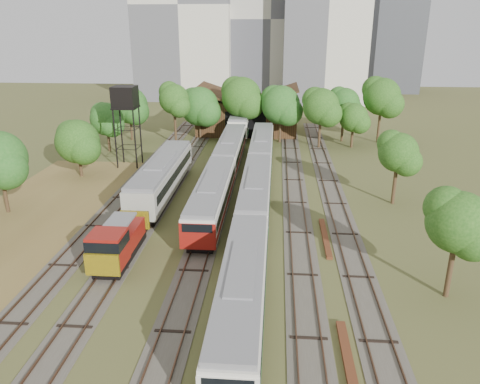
# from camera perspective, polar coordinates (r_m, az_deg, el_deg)

# --- Properties ---
(ground) EXTENTS (240.00, 240.00, 0.00)m
(ground) POSITION_cam_1_polar(r_m,az_deg,el_deg) (26.44, -5.21, -20.99)
(ground) COLOR #475123
(ground) RESTS_ON ground
(tracks) EXTENTS (24.60, 80.00, 0.19)m
(tracks) POSITION_cam_1_polar(r_m,az_deg,el_deg) (48.07, -1.15, -1.08)
(tracks) COLOR #4C473D
(tracks) RESTS_ON ground
(railcar_red_set) EXTENTS (2.85, 34.58, 3.52)m
(railcar_red_set) POSITION_cam_1_polar(r_m,az_deg,el_deg) (52.00, -2.13, 2.69)
(railcar_red_set) COLOR black
(railcar_red_set) RESTS_ON ground
(railcar_green_set) EXTENTS (2.80, 52.08, 3.46)m
(railcar_green_set) POSITION_cam_1_polar(r_m,az_deg,el_deg) (44.84, 1.91, -0.22)
(railcar_green_set) COLOR black
(railcar_green_set) RESTS_ON ground
(railcar_rear) EXTENTS (3.00, 16.08, 3.71)m
(railcar_rear) POSITION_cam_1_polar(r_m,az_deg,el_deg) (78.31, 0.14, 8.67)
(railcar_rear) COLOR black
(railcar_rear) RESTS_ON ground
(shunter_locomotive) EXTENTS (2.50, 8.10, 3.28)m
(shunter_locomotive) POSITION_cam_1_polar(r_m,az_deg,el_deg) (36.75, -14.80, -6.12)
(shunter_locomotive) COLOR black
(shunter_locomotive) RESTS_ON ground
(old_grey_coach) EXTENTS (3.08, 18.00, 3.82)m
(old_grey_coach) POSITION_cam_1_polar(r_m,az_deg,el_deg) (49.74, -9.47, 1.88)
(old_grey_coach) COLOR black
(old_grey_coach) RESTS_ON ground
(water_tower) EXTENTS (2.90, 2.90, 10.04)m
(water_tower) POSITION_cam_1_polar(r_m,az_deg,el_deg) (59.93, -13.84, 10.92)
(water_tower) COLOR black
(water_tower) RESTS_ON ground
(rail_pile_near) EXTENTS (0.53, 7.99, 0.27)m
(rail_pile_near) POSITION_cam_1_polar(r_m,az_deg,el_deg) (26.96, 13.23, -20.22)
(rail_pile_near) COLOR brown
(rail_pile_near) RESTS_ON ground
(rail_pile_far) EXTENTS (0.47, 7.55, 0.25)m
(rail_pile_far) POSITION_cam_1_polar(r_m,az_deg,el_deg) (40.51, 10.34, -5.47)
(rail_pile_far) COLOR brown
(rail_pile_far) RESTS_ON ground
(maintenance_shed) EXTENTS (16.45, 11.55, 7.58)m
(maintenance_shed) POSITION_cam_1_polar(r_m,az_deg,el_deg) (79.08, 0.94, 9.49)
(maintenance_shed) COLOR #362113
(maintenance_shed) RESTS_ON ground
(tree_band_far) EXTENTS (43.46, 10.66, 9.72)m
(tree_band_far) POSITION_cam_1_polar(r_m,az_deg,el_deg) (71.68, 1.79, 10.85)
(tree_band_far) COLOR #382616
(tree_band_far) RESTS_ON ground
(tree_band_right) EXTENTS (4.90, 43.96, 7.42)m
(tree_band_right) POSITION_cam_1_polar(r_m,az_deg,el_deg) (50.80, 17.55, 5.02)
(tree_band_right) COLOR #382616
(tree_band_right) RESTS_ON ground
(tower_left) EXTENTS (22.00, 16.00, 42.00)m
(tower_left) POSITION_cam_1_polar(r_m,az_deg,el_deg) (116.75, -6.77, 21.66)
(tower_left) COLOR beige
(tower_left) RESTS_ON ground
(tower_centre) EXTENTS (20.00, 18.00, 36.00)m
(tower_centre) POSITION_cam_1_polar(r_m,az_deg,el_deg) (119.65, 3.85, 20.26)
(tower_centre) COLOR #B5B2A4
(tower_centre) RESTS_ON ground
(tower_far_right) EXTENTS (12.00, 12.00, 28.00)m
(tower_far_right) POSITION_cam_1_polar(r_m,az_deg,el_deg) (133.15, 18.47, 17.59)
(tower_far_right) COLOR #3D3F44
(tower_far_right) RESTS_ON ground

